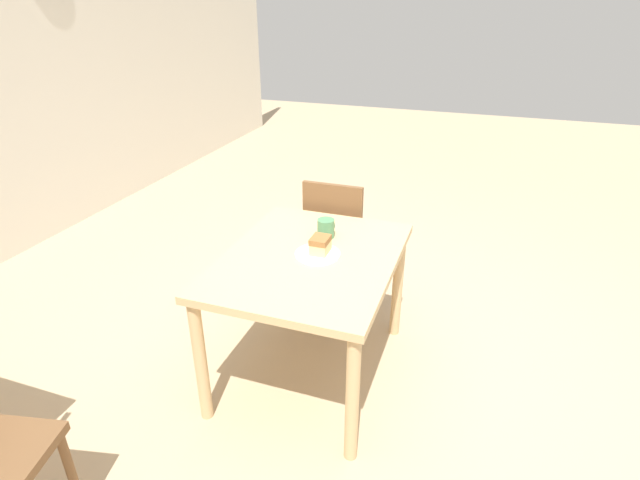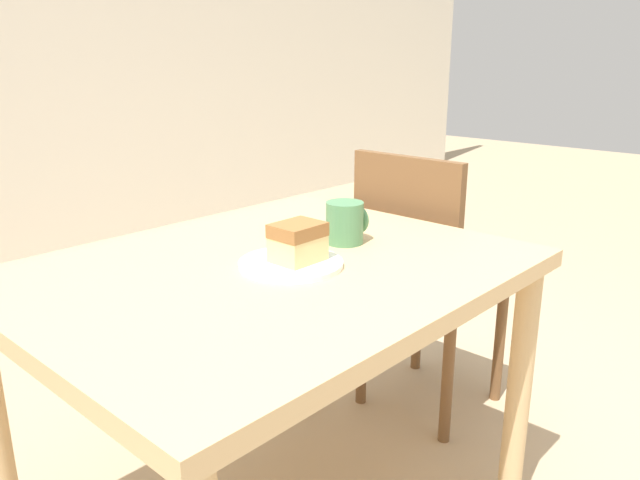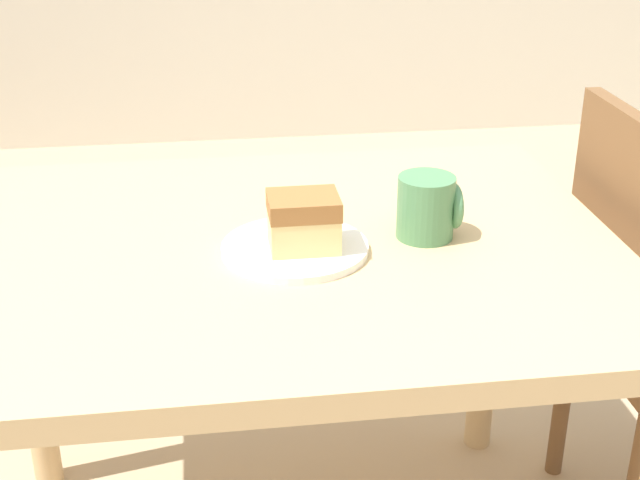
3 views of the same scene
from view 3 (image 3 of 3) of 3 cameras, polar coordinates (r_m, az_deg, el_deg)
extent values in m
cube|color=tan|center=(1.41, -2.62, -0.94)|extent=(1.08, 0.84, 0.04)
cylinder|color=tan|center=(1.94, -18.12, -6.62)|extent=(0.06, 0.06, 0.68)
cylinder|color=tan|center=(1.99, 10.70, -4.81)|extent=(0.06, 0.06, 0.68)
cylinder|color=brown|center=(2.01, 15.30, -9.52)|extent=(0.04, 0.04, 0.41)
cube|color=brown|center=(1.66, 18.70, 0.41)|extent=(0.03, 0.37, 0.43)
cylinder|color=white|center=(1.37, -1.61, -0.52)|extent=(0.23, 0.23, 0.01)
cube|color=#E0C67F|center=(1.35, -1.05, 0.61)|extent=(0.10, 0.08, 0.05)
cube|color=#936033|center=(1.33, -1.06, 2.25)|extent=(0.11, 0.09, 0.03)
cylinder|color=#4C8456|center=(1.41, 6.78, 2.10)|extent=(0.09, 0.09, 0.10)
torus|color=#4C8456|center=(1.42, 8.56, 2.19)|extent=(0.02, 0.07, 0.07)
camera|label=1|loc=(2.08, -90.95, 17.34)|focal=28.00mm
camera|label=2|loc=(0.84, -72.13, -3.05)|focal=35.00mm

